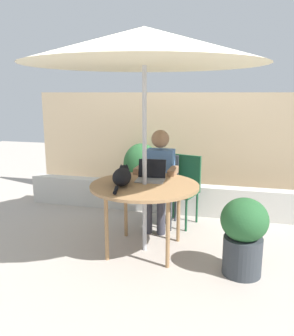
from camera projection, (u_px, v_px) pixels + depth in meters
The scene contains 12 objects.
ground_plane at pixel (145, 250), 3.72m from camera, with size 14.00×14.00×0.00m, color #ADA399.
fence_back at pixel (177, 146), 5.44m from camera, with size 4.62×0.08×1.66m, color tan.
planter_wall_low at pixel (168, 198), 4.88m from camera, with size 4.16×0.20×0.41m, color beige.
patio_table at pixel (145, 189), 3.58m from camera, with size 1.13×1.13×0.73m.
patio_umbrella at pixel (144, 46), 3.28m from camera, with size 2.35×2.35×2.27m.
chair_occupied at pixel (162, 184), 4.41m from camera, with size 0.40×0.40×0.88m.
chair_empty at pixel (183, 184), 4.42m from camera, with size 0.49×0.49×0.88m.
person_seated at pixel (159, 174), 4.23m from camera, with size 0.48×0.48×1.22m.
laptop at pixel (151, 174), 3.73m from camera, with size 0.31×0.27×0.21m.
cat at pixel (122, 176), 3.55m from camera, with size 0.27×0.65×0.17m.
potted_plant_near_fence at pixel (141, 168), 5.36m from camera, with size 0.55×0.55×0.90m.
potted_plant_by_chair at pixel (244, 234), 3.15m from camera, with size 0.43×0.43×0.73m.
Camera 1 is at (0.88, -3.33, 1.66)m, focal length 36.91 mm.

